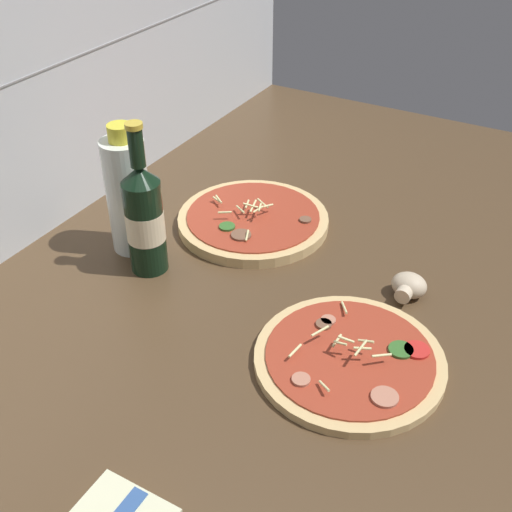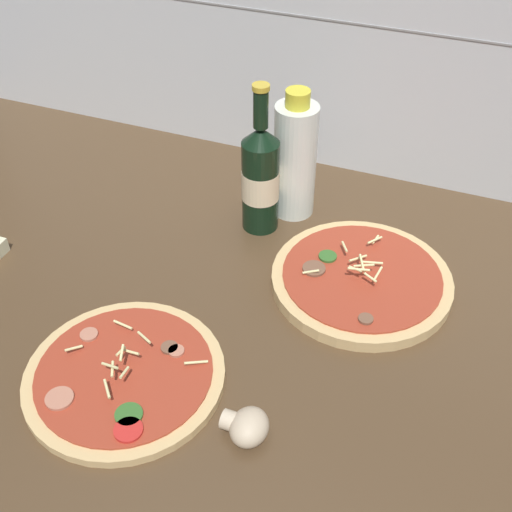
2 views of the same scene
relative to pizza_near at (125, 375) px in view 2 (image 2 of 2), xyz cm
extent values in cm
cube|color=#4C3823|center=(8.18, 14.24, -2.04)|extent=(160.00, 90.00, 2.50)
cube|color=silver|center=(8.18, 59.74, 26.71)|extent=(160.00, 1.00, 60.00)
cube|color=gray|center=(8.18, 59.19, 26.71)|extent=(156.80, 0.16, 0.30)
cylinder|color=tan|center=(-0.02, 0.06, -0.15)|extent=(25.97, 25.97, 1.29)
cylinder|color=#9E3823|center=(-0.02, 0.06, 0.64)|extent=(22.85, 22.85, 0.30)
cylinder|color=red|center=(5.07, -7.58, 0.99)|extent=(3.50, 3.50, 0.40)
cylinder|color=#B7755B|center=(-5.10, -6.72, 0.99)|extent=(3.53, 3.53, 0.40)
cylinder|color=#B7755B|center=(-7.54, 3.70, 0.99)|extent=(2.45, 2.45, 0.40)
cylinder|color=brown|center=(3.68, 5.60, 0.99)|extent=(2.29, 2.29, 0.40)
cylinder|color=#336628|center=(4.03, -5.68, 0.99)|extent=(3.41, 3.41, 0.40)
cylinder|color=#B7755B|center=(4.80, 5.40, 0.99)|extent=(2.14, 2.14, 0.40)
cylinder|color=beige|center=(0.30, -4.15, 2.37)|extent=(2.16, 2.28, 0.64)
cylinder|color=beige|center=(-0.86, 1.27, 3.00)|extent=(0.44, 1.89, 0.68)
cylinder|color=beige|center=(-7.67, 0.42, 1.63)|extent=(1.68, 2.13, 0.86)
cylinder|color=beige|center=(-3.80, 6.47, 1.65)|extent=(3.02, 0.66, 0.46)
cylinder|color=beige|center=(-0.32, 0.73, 3.50)|extent=(1.07, 2.26, 1.00)
cylinder|color=beige|center=(-0.34, -1.65, 3.00)|extent=(1.43, 2.24, 0.47)
cylinder|color=beige|center=(-0.72, -1.54, 3.33)|extent=(2.82, 0.91, 1.19)
cylinder|color=beige|center=(0.10, 2.13, 2.30)|extent=(2.40, 0.55, 0.73)
cylinder|color=beige|center=(7.88, 4.38, 1.28)|extent=(2.77, 2.08, 0.83)
cylinder|color=beige|center=(1.28, -1.53, 2.91)|extent=(0.55, 2.20, 0.82)
cylinder|color=beige|center=(0.49, 4.82, 2.52)|extent=(2.74, 1.67, 0.69)
cylinder|color=tan|center=(23.97, 28.68, 0.15)|extent=(27.03, 27.03, 1.89)
cylinder|color=#9E3823|center=(23.97, 28.68, 1.25)|extent=(23.78, 23.78, 0.30)
cylinder|color=brown|center=(26.74, 19.67, 1.60)|extent=(2.11, 2.11, 0.40)
cylinder|color=#336628|center=(18.08, 30.53, 1.60)|extent=(2.79, 2.79, 0.40)
cylinder|color=brown|center=(16.97, 27.06, 1.60)|extent=(3.48, 3.48, 0.40)
cylinder|color=beige|center=(16.86, 25.82, 1.97)|extent=(2.48, 1.22, 0.88)
cylinder|color=beige|center=(25.57, 26.54, 3.08)|extent=(2.18, 1.20, 0.66)
cylinder|color=beige|center=(24.90, 30.48, 2.55)|extent=(3.21, 1.46, 0.60)
cylinder|color=beige|center=(20.17, 32.23, 2.85)|extent=(1.57, 2.26, 0.40)
cylinder|color=beige|center=(23.70, 28.87, 3.35)|extent=(1.74, 2.85, 1.22)
cylinder|color=beige|center=(24.04, 35.94, 2.49)|extent=(1.95, 2.45, 0.41)
cylinder|color=beige|center=(23.63, 27.14, 3.54)|extent=(3.22, 1.60, 0.81)
cylinder|color=beige|center=(24.06, 36.42, 2.26)|extent=(0.83, 1.95, 0.72)
cylinder|color=beige|center=(22.72, 30.59, 2.62)|extent=(2.29, 2.92, 0.83)
cylinder|color=beige|center=(23.12, 27.17, 3.43)|extent=(2.18, 1.19, 0.77)
cylinder|color=beige|center=(26.31, 28.01, 2.74)|extent=(0.94, 2.66, 1.24)
cylinder|color=beige|center=(24.07, 28.74, 3.12)|extent=(3.06, 0.85, 1.14)
cylinder|color=black|center=(4.46, 37.05, 7.10)|extent=(6.05, 6.05, 15.79)
cone|color=black|center=(4.46, 37.05, 16.35)|extent=(6.05, 6.05, 2.72)
cylinder|color=black|center=(4.46, 37.05, 20.73)|extent=(2.30, 2.30, 6.04)
cylinder|color=gold|center=(4.46, 37.05, 24.15)|extent=(2.64, 2.64, 0.80)
cylinder|color=beige|center=(4.46, 37.05, 7.42)|extent=(6.11, 6.11, 5.05)
cylinder|color=silver|center=(8.45, 43.17, 9.04)|extent=(7.08, 7.08, 19.66)
cylinder|color=yellow|center=(8.45, 43.17, 20.21)|extent=(3.90, 3.90, 2.68)
cylinder|color=beige|center=(16.01, -2.12, 1.12)|extent=(2.46, 2.46, 2.46)
ellipsoid|color=#C6B293|center=(18.19, -2.12, 1.12)|extent=(4.64, 5.46, 3.82)
camera|label=1|loc=(-60.95, -19.73, 61.51)|focal=45.00mm
camera|label=2|loc=(35.10, -43.12, 65.34)|focal=45.00mm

